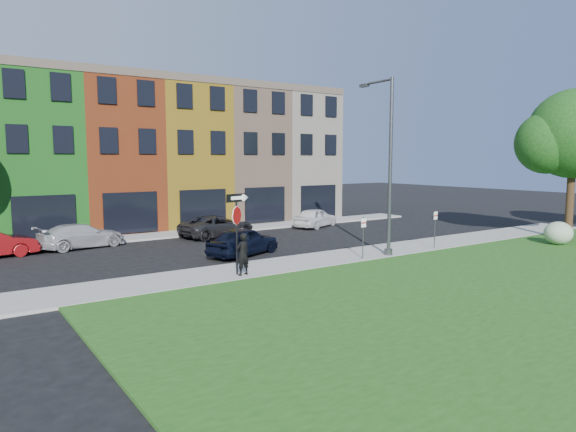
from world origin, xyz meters
TOP-DOWN VIEW (x-y plane):
  - ground at (0.00, 0.00)m, footprint 120.00×120.00m
  - sidewalk_near at (2.00, 3.00)m, footprint 40.00×3.00m
  - sidewalk_far at (-3.00, 15.00)m, footprint 40.00×2.40m
  - rowhouse_block at (-2.50, 21.18)m, footprint 30.00×10.12m
  - stop_sign at (-4.95, 2.30)m, footprint 1.04×0.26m
  - man at (-4.81, 2.08)m, footprint 0.83×0.71m
  - sedan_near at (-2.36, 6.39)m, footprint 4.84×5.58m
  - parked_car_silver at (-8.63, 13.33)m, footprint 3.52×5.33m
  - parked_car_dark at (-0.64, 12.79)m, footprint 4.20×5.80m
  - parked_car_white at (7.23, 12.91)m, footprint 4.66×5.29m
  - street_lamp at (3.42, 2.10)m, footprint 0.48×2.58m
  - parking_sign_a at (1.68, 1.89)m, footprint 0.32×0.09m
  - parking_sign_b at (6.93, 1.96)m, footprint 0.32×0.10m
  - tree_park_a at (15.68, -0.67)m, footprint 6.19×5.42m
  - shrub at (13.63, -1.17)m, footprint 1.52×1.52m

SIDE VIEW (x-z plane):
  - ground at x=0.00m, z-range 0.00..0.00m
  - sidewalk_near at x=2.00m, z-range 0.00..0.12m
  - sidewalk_far at x=-3.00m, z-range 0.00..0.12m
  - parked_car_silver at x=-8.63m, z-range 0.00..1.35m
  - parked_car_dark at x=-0.64m, z-range 0.00..1.36m
  - parked_car_white at x=7.23m, z-range 0.00..1.39m
  - sedan_near at x=-2.36m, z-range 0.00..1.48m
  - shrub at x=13.63m, z-range 0.10..1.39m
  - man at x=-4.81m, z-range 0.12..1.88m
  - parking_sign_a at x=1.68m, z-range 0.38..2.40m
  - parking_sign_b at x=6.93m, z-range 0.38..2.42m
  - stop_sign at x=-4.95m, z-range 0.82..4.19m
  - street_lamp at x=3.42m, z-range 0.15..8.85m
  - rowhouse_block at x=-2.50m, z-range -0.01..9.99m
  - tree_park_a at x=15.68m, z-range 1.79..10.60m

